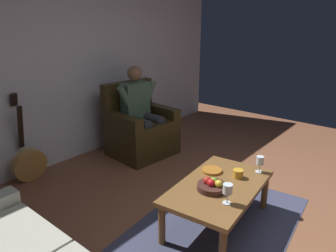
{
  "coord_description": "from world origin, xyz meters",
  "views": [
    {
      "loc": [
        2.41,
        0.69,
        1.77
      ],
      "look_at": [
        -0.22,
        -1.49,
        0.63
      ],
      "focal_mm": 33.81,
      "sensor_mm": 36.0,
      "label": 1
    }
  ],
  "objects_px": {
    "wine_glass_far": "(260,162)",
    "decorative_dish": "(212,171)",
    "person_seated": "(141,109)",
    "guitar": "(29,162)",
    "fruit_bowl": "(212,186)",
    "armchair": "(140,130)",
    "wine_glass_near": "(228,190)",
    "candle_jar": "(238,174)",
    "coffee_table": "(219,190)"
  },
  "relations": [
    {
      "from": "fruit_bowl",
      "to": "candle_jar",
      "type": "xyz_separation_m",
      "value": [
        -0.33,
        0.06,
        -0.0
      ]
    },
    {
      "from": "coffee_table",
      "to": "fruit_bowl",
      "type": "xyz_separation_m",
      "value": [
        0.11,
        -0.0,
        0.09
      ]
    },
    {
      "from": "coffee_table",
      "to": "candle_jar",
      "type": "bearing_deg",
      "value": 164.88
    },
    {
      "from": "candle_jar",
      "to": "coffee_table",
      "type": "bearing_deg",
      "value": -15.12
    },
    {
      "from": "wine_glass_near",
      "to": "coffee_table",
      "type": "bearing_deg",
      "value": -137.39
    },
    {
      "from": "wine_glass_far",
      "to": "candle_jar",
      "type": "height_order",
      "value": "wine_glass_far"
    },
    {
      "from": "person_seated",
      "to": "fruit_bowl",
      "type": "relative_size",
      "value": 4.72
    },
    {
      "from": "armchair",
      "to": "decorative_dish",
      "type": "height_order",
      "value": "armchair"
    },
    {
      "from": "armchair",
      "to": "fruit_bowl",
      "type": "bearing_deg",
      "value": 68.64
    },
    {
      "from": "person_seated",
      "to": "candle_jar",
      "type": "distance_m",
      "value": 1.8
    },
    {
      "from": "wine_glass_near",
      "to": "wine_glass_far",
      "type": "distance_m",
      "value": 0.68
    },
    {
      "from": "guitar",
      "to": "wine_glass_far",
      "type": "bearing_deg",
      "value": 116.11
    },
    {
      "from": "wine_glass_near",
      "to": "fruit_bowl",
      "type": "distance_m",
      "value": 0.24
    },
    {
      "from": "armchair",
      "to": "decorative_dish",
      "type": "distance_m",
      "value": 1.6
    },
    {
      "from": "person_seated",
      "to": "coffee_table",
      "type": "distance_m",
      "value": 1.83
    },
    {
      "from": "armchair",
      "to": "fruit_bowl",
      "type": "distance_m",
      "value": 1.89
    },
    {
      "from": "person_seated",
      "to": "guitar",
      "type": "distance_m",
      "value": 1.52
    },
    {
      "from": "armchair",
      "to": "coffee_table",
      "type": "xyz_separation_m",
      "value": [
        0.73,
        1.69,
        0.01
      ]
    },
    {
      "from": "fruit_bowl",
      "to": "candle_jar",
      "type": "relative_size",
      "value": 2.73
    },
    {
      "from": "fruit_bowl",
      "to": "decorative_dish",
      "type": "distance_m",
      "value": 0.34
    },
    {
      "from": "guitar",
      "to": "candle_jar",
      "type": "relative_size",
      "value": 10.91
    },
    {
      "from": "guitar",
      "to": "fruit_bowl",
      "type": "bearing_deg",
      "value": 104.51
    },
    {
      "from": "wine_glass_near",
      "to": "fruit_bowl",
      "type": "relative_size",
      "value": 0.66
    },
    {
      "from": "person_seated",
      "to": "decorative_dish",
      "type": "relative_size",
      "value": 6.37
    },
    {
      "from": "wine_glass_near",
      "to": "decorative_dish",
      "type": "xyz_separation_m",
      "value": [
        -0.39,
        -0.39,
        -0.11
      ]
    },
    {
      "from": "coffee_table",
      "to": "fruit_bowl",
      "type": "relative_size",
      "value": 4.52
    },
    {
      "from": "wine_glass_far",
      "to": "decorative_dish",
      "type": "height_order",
      "value": "wine_glass_far"
    },
    {
      "from": "armchair",
      "to": "wine_glass_far",
      "type": "xyz_separation_m",
      "value": [
        0.28,
        1.85,
        0.17
      ]
    },
    {
      "from": "armchair",
      "to": "person_seated",
      "type": "height_order",
      "value": "person_seated"
    },
    {
      "from": "person_seated",
      "to": "decorative_dish",
      "type": "height_order",
      "value": "person_seated"
    },
    {
      "from": "person_seated",
      "to": "coffee_table",
      "type": "height_order",
      "value": "person_seated"
    },
    {
      "from": "person_seated",
      "to": "wine_glass_near",
      "type": "height_order",
      "value": "person_seated"
    },
    {
      "from": "guitar",
      "to": "wine_glass_near",
      "type": "relative_size",
      "value": 6.07
    },
    {
      "from": "wine_glass_far",
      "to": "person_seated",
      "type": "bearing_deg",
      "value": -98.51
    },
    {
      "from": "armchair",
      "to": "wine_glass_far",
      "type": "height_order",
      "value": "armchair"
    },
    {
      "from": "fruit_bowl",
      "to": "candle_jar",
      "type": "distance_m",
      "value": 0.34
    },
    {
      "from": "fruit_bowl",
      "to": "wine_glass_near",
      "type": "bearing_deg",
      "value": 62.16
    },
    {
      "from": "person_seated",
      "to": "fruit_bowl",
      "type": "distance_m",
      "value": 1.87
    },
    {
      "from": "armchair",
      "to": "wine_glass_near",
      "type": "xyz_separation_m",
      "value": [
        0.95,
        1.89,
        0.18
      ]
    },
    {
      "from": "wine_glass_far",
      "to": "armchair",
      "type": "bearing_deg",
      "value": -98.45
    },
    {
      "from": "guitar",
      "to": "candle_jar",
      "type": "bearing_deg",
      "value": 112.05
    },
    {
      "from": "wine_glass_near",
      "to": "person_seated",
      "type": "bearing_deg",
      "value": -117.06
    },
    {
      "from": "wine_glass_near",
      "to": "candle_jar",
      "type": "height_order",
      "value": "wine_glass_near"
    },
    {
      "from": "armchair",
      "to": "wine_glass_far",
      "type": "distance_m",
      "value": 1.88
    },
    {
      "from": "wine_glass_near",
      "to": "fruit_bowl",
      "type": "bearing_deg",
      "value": -117.84
    },
    {
      "from": "armchair",
      "to": "fruit_bowl",
      "type": "height_order",
      "value": "armchair"
    },
    {
      "from": "armchair",
      "to": "person_seated",
      "type": "bearing_deg",
      "value": 90.0
    },
    {
      "from": "candle_jar",
      "to": "guitar",
      "type": "bearing_deg",
      "value": -67.95
    },
    {
      "from": "guitar",
      "to": "decorative_dish",
      "type": "distance_m",
      "value": 2.11
    },
    {
      "from": "armchair",
      "to": "decorative_dish",
      "type": "bearing_deg",
      "value": 74.89
    }
  ]
}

